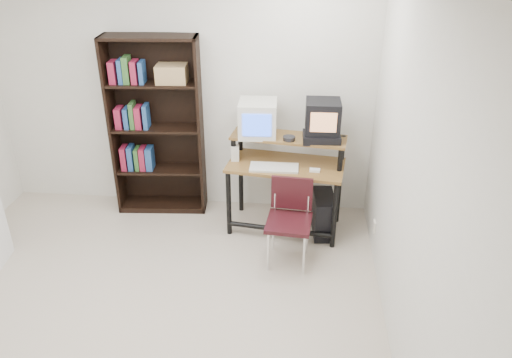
# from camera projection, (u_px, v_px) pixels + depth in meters

# --- Properties ---
(floor) EXTENTS (4.00, 4.00, 0.01)m
(floor) POSITION_uv_depth(u_px,v_px,m) (135.00, 323.00, 4.00)
(floor) COLOR beige
(floor) RESTS_ON ground
(back_wall) EXTENTS (4.00, 0.01, 2.60)m
(back_wall) POSITION_uv_depth(u_px,v_px,m) (181.00, 91.00, 5.17)
(back_wall) COLOR silver
(back_wall) RESTS_ON floor
(right_wall) EXTENTS (0.01, 4.00, 2.60)m
(right_wall) POSITION_uv_depth(u_px,v_px,m) (413.00, 192.00, 3.23)
(right_wall) COLOR silver
(right_wall) RESTS_ON floor
(computer_desk) EXTENTS (1.20, 0.71, 0.98)m
(computer_desk) POSITION_uv_depth(u_px,v_px,m) (286.00, 168.00, 4.96)
(computer_desk) COLOR brown
(computer_desk) RESTS_ON floor
(crt_monitor) EXTENTS (0.38, 0.39, 0.35)m
(crt_monitor) POSITION_uv_depth(u_px,v_px,m) (258.00, 119.00, 4.89)
(crt_monitor) COLOR beige
(crt_monitor) RESTS_ON computer_desk
(vcr) EXTENTS (0.37, 0.27, 0.08)m
(vcr) POSITION_uv_depth(u_px,v_px,m) (321.00, 138.00, 4.81)
(vcr) COLOR black
(vcr) RESTS_ON computer_desk
(crt_tv) EXTENTS (0.33, 0.34, 0.31)m
(crt_tv) POSITION_uv_depth(u_px,v_px,m) (323.00, 117.00, 4.77)
(crt_tv) COLOR black
(crt_tv) RESTS_ON vcr
(cd_spindle) EXTENTS (0.12, 0.12, 0.05)m
(cd_spindle) POSITION_uv_depth(u_px,v_px,m) (289.00, 139.00, 4.81)
(cd_spindle) COLOR #26262B
(cd_spindle) RESTS_ON computer_desk
(keyboard) EXTENTS (0.47, 0.21, 0.03)m
(keyboard) POSITION_uv_depth(u_px,v_px,m) (274.00, 168.00, 4.83)
(keyboard) COLOR beige
(keyboard) RESTS_ON computer_desk
(mousepad) EXTENTS (0.26, 0.24, 0.01)m
(mousepad) POSITION_uv_depth(u_px,v_px,m) (315.00, 172.00, 4.78)
(mousepad) COLOR black
(mousepad) RESTS_ON computer_desk
(mouse) EXTENTS (0.10, 0.07, 0.03)m
(mouse) POSITION_uv_depth(u_px,v_px,m) (315.00, 171.00, 4.77)
(mouse) COLOR white
(mouse) RESTS_ON mousepad
(desk_speaker) EXTENTS (0.09, 0.08, 0.17)m
(desk_speaker) POSITION_uv_depth(u_px,v_px,m) (235.00, 154.00, 4.96)
(desk_speaker) COLOR beige
(desk_speaker) RESTS_ON computer_desk
(pc_tower) EXTENTS (0.24, 0.47, 0.42)m
(pc_tower) POSITION_uv_depth(u_px,v_px,m) (323.00, 214.00, 5.08)
(pc_tower) COLOR black
(pc_tower) RESTS_ON floor
(school_chair) EXTENTS (0.43, 0.43, 0.80)m
(school_chair) POSITION_uv_depth(u_px,v_px,m) (290.00, 213.00, 4.55)
(school_chair) COLOR black
(school_chair) RESTS_ON floor
(bookshelf) EXTENTS (0.97, 0.39, 1.90)m
(bookshelf) POSITION_uv_depth(u_px,v_px,m) (157.00, 125.00, 5.22)
(bookshelf) COLOR black
(bookshelf) RESTS_ON floor
(wall_outlet) EXTENTS (0.02, 0.08, 0.12)m
(wall_outlet) POSITION_uv_depth(u_px,v_px,m) (374.00, 227.00, 4.71)
(wall_outlet) COLOR beige
(wall_outlet) RESTS_ON right_wall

